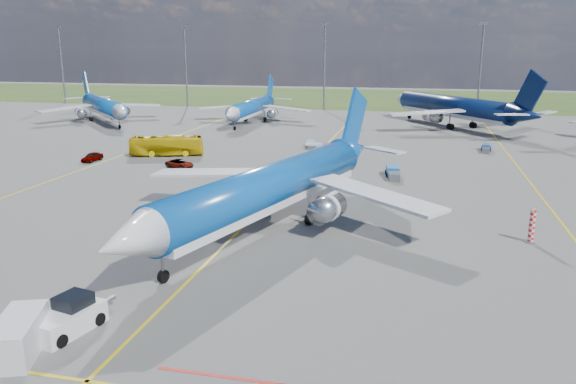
% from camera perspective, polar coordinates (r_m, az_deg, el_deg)
% --- Properties ---
extents(ground, '(400.00, 400.00, 0.00)m').
position_cam_1_polar(ground, '(48.31, -6.88, -5.80)').
color(ground, '#535350').
rests_on(ground, ground).
extents(grass_strip, '(400.00, 80.00, 0.01)m').
position_cam_1_polar(grass_strip, '(193.82, 8.64, 9.42)').
color(grass_strip, '#2D4719').
rests_on(grass_strip, ground).
extents(taxiway_lines, '(60.25, 160.00, 0.02)m').
position_cam_1_polar(taxiway_lines, '(73.81, 0.60, 1.46)').
color(taxiway_lines, gold).
rests_on(taxiway_lines, ground).
extents(floodlight_masts, '(202.20, 0.50, 22.70)m').
position_cam_1_polar(floodlight_masts, '(152.61, 11.34, 12.70)').
color(floodlight_masts, slate).
rests_on(floodlight_masts, ground).
extents(warning_post, '(0.50, 0.50, 3.00)m').
position_cam_1_polar(warning_post, '(53.63, 23.54, -3.18)').
color(warning_post, red).
rests_on(warning_post, ground).
extents(bg_jet_nw, '(49.24, 49.40, 10.37)m').
position_cam_1_polar(bg_jet_nw, '(136.87, -18.14, 6.80)').
color(bg_jet_nw, '#0B4DA1').
rests_on(bg_jet_nw, ground).
extents(bg_jet_nnw, '(28.53, 37.43, 9.80)m').
position_cam_1_polar(bg_jet_nnw, '(129.04, -3.66, 7.06)').
color(bg_jet_nnw, '#0B4DA1').
rests_on(bg_jet_nnw, ground).
extents(bg_jet_n, '(57.44, 59.99, 12.50)m').
position_cam_1_polar(bg_jet_n, '(126.57, 16.31, 6.36)').
color(bg_jet_n, '#081842').
rests_on(bg_jet_n, ground).
extents(main_airliner, '(45.43, 52.51, 11.68)m').
position_cam_1_polar(main_airliner, '(53.59, -1.75, -3.63)').
color(main_airliner, '#0B4DA1').
rests_on(main_airliner, ground).
extents(pushback_tug, '(3.27, 6.42, 2.13)m').
position_cam_1_polar(pushback_tug, '(37.15, -21.42, -11.78)').
color(pushback_tug, silver).
rests_on(pushback_tug, ground).
extents(service_van, '(3.67, 5.26, 2.12)m').
position_cam_1_polar(service_van, '(35.63, -25.67, -13.05)').
color(service_van, silver).
rests_on(service_van, ground).
extents(apron_bus, '(11.71, 6.12, 3.19)m').
position_cam_1_polar(apron_bus, '(90.90, -12.23, 4.63)').
color(apron_bus, gold).
rests_on(apron_bus, ground).
extents(service_car_a, '(1.85, 4.05, 1.35)m').
position_cam_1_polar(service_car_a, '(89.45, -19.28, 3.39)').
color(service_car_a, '#999999').
rests_on(service_car_a, ground).
extents(service_car_b, '(4.69, 3.28, 1.19)m').
position_cam_1_polar(service_car_b, '(81.38, -10.93, 2.85)').
color(service_car_b, '#999999').
rests_on(service_car_b, ground).
extents(service_car_c, '(3.56, 4.39, 1.19)m').
position_cam_1_polar(service_car_c, '(90.48, 5.55, 4.21)').
color(service_car_c, '#999999').
rests_on(service_car_c, ground).
extents(baggage_tug_w, '(2.14, 5.71, 1.25)m').
position_cam_1_polar(baggage_tug_w, '(75.38, 10.62, 1.93)').
color(baggage_tug_w, '#1C59A8').
rests_on(baggage_tug_w, ground).
extents(baggage_tug_c, '(2.05, 4.74, 1.03)m').
position_cam_1_polar(baggage_tug_c, '(96.20, 2.34, 4.81)').
color(baggage_tug_c, '#1B56A3').
rests_on(baggage_tug_c, ground).
extents(baggage_tug_e, '(1.76, 4.76, 1.04)m').
position_cam_1_polar(baggage_tug_e, '(98.35, 19.48, 4.21)').
color(baggage_tug_e, '#1A4E9E').
rests_on(baggage_tug_e, ground).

